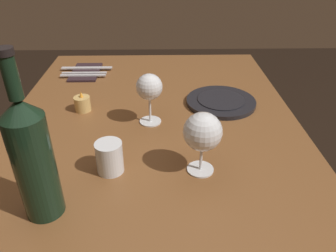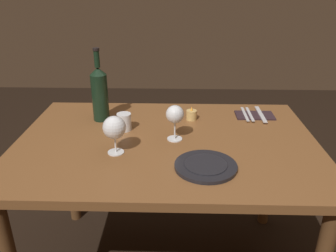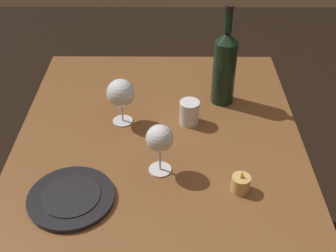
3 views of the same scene
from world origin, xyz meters
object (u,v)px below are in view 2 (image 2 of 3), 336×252
wine_glass_right (114,128)px  folded_napkin (255,115)px  table_knife (261,114)px  wine_bottle (100,93)px  votive_candle (191,115)px  fork_inner (250,114)px  fork_outer (245,114)px  wine_glass_left (175,115)px  dinner_plate (206,166)px  water_tumbler (124,123)px

wine_glass_right → folded_napkin: size_ratio=0.83×
folded_napkin → table_knife: 0.03m
wine_glass_right → wine_bottle: bearing=110.5°
folded_napkin → table_knife: (0.03, 0.00, 0.01)m
votive_candle → table_knife: 0.36m
wine_bottle → fork_inner: 0.75m
wine_bottle → fork_outer: size_ratio=1.95×
wine_glass_left → wine_glass_right: 0.27m
folded_napkin → fork_outer: size_ratio=1.06×
wine_glass_left → dinner_plate: bearing=-63.5°
votive_candle → folded_napkin: (0.32, 0.05, -0.02)m
table_knife → votive_candle: bearing=-171.2°
wine_bottle → wine_glass_right: bearing=-69.5°
wine_bottle → folded_napkin: 0.78m
folded_napkin → table_knife: size_ratio=0.91×
fork_inner → table_knife: (0.06, 0.00, 0.00)m
wine_bottle → dinner_plate: 0.67m
wine_glass_left → dinner_plate: wine_glass_left is taller
wine_glass_left → wine_glass_right: (-0.24, -0.13, -0.01)m
wine_bottle → table_knife: (0.79, 0.06, -0.13)m
wine_glass_right → fork_inner: size_ratio=0.87×
water_tumbler → dinner_plate: size_ratio=0.34×
water_tumbler → folded_napkin: bearing=16.2°
votive_candle → wine_glass_left: bearing=-109.8°
fork_outer → wine_glass_left: bearing=-141.9°
wine_glass_left → fork_outer: size_ratio=0.87×
dinner_plate → folded_napkin: (0.28, 0.51, -0.00)m
votive_candle → dinner_plate: votive_candle is taller
table_knife → wine_glass_right: bearing=-148.8°
table_knife → fork_inner: bearing=180.0°
table_knife → fork_outer: bearing=180.0°
folded_napkin → dinner_plate: bearing=-119.0°
wine_bottle → fork_inner: (0.74, 0.06, -0.13)m
wine_glass_right → fork_outer: (0.59, 0.40, -0.10)m
dinner_plate → fork_inner: dinner_plate is taller
folded_napkin → fork_inner: 0.03m
folded_napkin → fork_outer: (-0.05, 0.00, 0.01)m
wine_glass_left → water_tumbler: (-0.23, 0.09, -0.08)m
wine_bottle → table_knife: size_ratio=1.67×
dinner_plate → water_tumbler: bearing=136.9°
wine_bottle → folded_napkin: wine_bottle is taller
votive_candle → table_knife: votive_candle is taller
fork_outer → wine_bottle: bearing=-174.8°
wine_glass_left → dinner_plate: size_ratio=0.67×
wine_glass_right → table_knife: (0.67, 0.40, -0.10)m
wine_glass_left → table_knife: (0.43, 0.28, -0.10)m
fork_outer → table_knife: 0.08m
dinner_plate → wine_bottle: bearing=137.1°
water_tumbler → votive_candle: size_ratio=1.19×
fork_inner → fork_outer: bearing=180.0°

